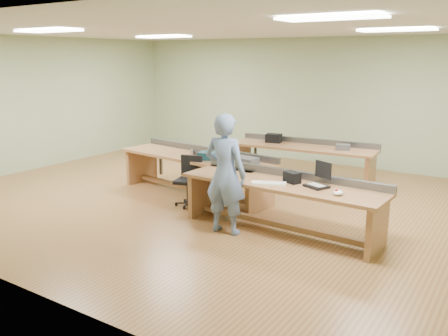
{
  "coord_description": "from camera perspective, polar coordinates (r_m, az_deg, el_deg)",
  "views": [
    {
      "loc": [
        4.54,
        -6.86,
        2.54
      ],
      "look_at": [
        0.47,
        -0.6,
        0.78
      ],
      "focal_mm": 38.0,
      "sensor_mm": 36.0,
      "label": 1
    }
  ],
  "objects": [
    {
      "name": "trackball_mouse",
      "position": [
        6.46,
        13.56,
        -2.9
      ],
      "size": [
        0.17,
        0.19,
        0.07
      ],
      "primitive_type": "ellipsoid",
      "rotation": [
        0.0,
        0.0,
        -0.27
      ],
      "color": "white",
      "rests_on": "workbench_front"
    },
    {
      "name": "ceiling",
      "position": [
        8.24,
        -0.46,
        16.44
      ],
      "size": [
        10.0,
        10.0,
        0.0
      ],
      "primitive_type": "plane",
      "color": "silver",
      "rests_on": "wall_back"
    },
    {
      "name": "floor",
      "position": [
        8.61,
        -0.42,
        -3.93
      ],
      "size": [
        10.0,
        10.0,
        0.0
      ],
      "primitive_type": "plane",
      "color": "olive",
      "rests_on": "ground"
    },
    {
      "name": "camera_bag",
      "position": [
        6.95,
        8.19,
        -1.12
      ],
      "size": [
        0.28,
        0.23,
        0.16
      ],
      "primitive_type": "cube",
      "rotation": [
        0.0,
        0.0,
        -0.39
      ],
      "color": "black",
      "rests_on": "workbench_front"
    },
    {
      "name": "workbench_front",
      "position": [
        7.05,
        7.0,
        -3.16
      ],
      "size": [
        3.11,
        0.95,
        0.86
      ],
      "rotation": [
        0.0,
        0.0,
        -0.04
      ],
      "color": "#A16A43",
      "rests_on": "floor"
    },
    {
      "name": "fluor_panels",
      "position": [
        8.24,
        -0.46,
        16.23
      ],
      "size": [
        6.2,
        3.5,
        0.03
      ],
      "color": "white",
      "rests_on": "ceiling"
    },
    {
      "name": "parts_bin_teal",
      "position": [
        8.47,
        -1.72,
        1.49
      ],
      "size": [
        0.45,
        0.39,
        0.13
      ],
      "primitive_type": "cube",
      "rotation": [
        0.0,
        0.0,
        0.3
      ],
      "color": "#13363E",
      "rests_on": "workbench_mid"
    },
    {
      "name": "parts_bin_grey",
      "position": [
        8.11,
        2.55,
        0.9
      ],
      "size": [
        0.45,
        0.31,
        0.12
      ],
      "primitive_type": "cube",
      "rotation": [
        0.0,
        0.0,
        -0.09
      ],
      "color": "#3D3D3F",
      "rests_on": "workbench_mid"
    },
    {
      "name": "wall_back",
      "position": [
        11.81,
        10.43,
        7.97
      ],
      "size": [
        10.0,
        0.04,
        3.0
      ],
      "primitive_type": "cube",
      "color": "#99AE83",
      "rests_on": "floor"
    },
    {
      "name": "keyboard",
      "position": [
        6.85,
        5.4,
        -1.84
      ],
      "size": [
        0.52,
        0.35,
        0.03
      ],
      "primitive_type": "cube",
      "rotation": [
        0.0,
        0.0,
        0.42
      ],
      "color": "white",
      "rests_on": "workbench_front"
    },
    {
      "name": "workbench_back",
      "position": [
        9.95,
        9.49,
        1.57
      ],
      "size": [
        3.02,
        1.0,
        0.86
      ],
      "rotation": [
        0.0,
        0.0,
        0.07
      ],
      "color": "#A16A43",
      "rests_on": "floor"
    },
    {
      "name": "wall_left",
      "position": [
        11.79,
        -21.32,
        7.28
      ],
      "size": [
        0.04,
        8.0,
        3.0
      ],
      "primitive_type": "cube",
      "color": "#99AE83",
      "rests_on": "floor"
    },
    {
      "name": "tray_back",
      "position": [
        9.64,
        14.12,
        2.46
      ],
      "size": [
        0.32,
        0.27,
        0.11
      ],
      "primitive_type": "cube",
      "rotation": [
        0.0,
        0.0,
        0.28
      ],
      "color": "#3D3D3F",
      "rests_on": "workbench_back"
    },
    {
      "name": "drinks_can",
      "position": [
        8.86,
        -3.94,
        1.9
      ],
      "size": [
        0.07,
        0.07,
        0.11
      ],
      "primitive_type": "cylinder",
      "rotation": [
        0.0,
        0.0,
        0.31
      ],
      "color": "#B5B5B9",
      "rests_on": "workbench_mid"
    },
    {
      "name": "storage_box_back",
      "position": [
        10.21,
        6.0,
        3.59
      ],
      "size": [
        0.36,
        0.29,
        0.18
      ],
      "primitive_type": "cube",
      "rotation": [
        0.0,
        0.0,
        0.19
      ],
      "color": "black",
      "rests_on": "workbench_back"
    },
    {
      "name": "laptop_base",
      "position": [
        6.78,
        11.05,
        -2.16
      ],
      "size": [
        0.38,
        0.35,
        0.03
      ],
      "primitive_type": "cube",
      "rotation": [
        0.0,
        0.0,
        -0.42
      ],
      "color": "black",
      "rests_on": "workbench_front"
    },
    {
      "name": "workbench_mid",
      "position": [
        8.88,
        -3.35,
        0.36
      ],
      "size": [
        3.31,
        1.25,
        0.86
      ],
      "rotation": [
        0.0,
        0.0,
        -0.12
      ],
      "color": "#A16A43",
      "rests_on": "floor"
    },
    {
      "name": "person",
      "position": [
        6.84,
        0.15,
        -0.73
      ],
      "size": [
        0.67,
        0.47,
        1.78
      ],
      "primitive_type": "imported",
      "rotation": [
        0.0,
        0.0,
        3.21
      ],
      "color": "#6B81AF",
      "rests_on": "floor"
    },
    {
      "name": "mug",
      "position": [
        8.92,
        -3.46,
        1.98
      ],
      "size": [
        0.16,
        0.16,
        0.1
      ],
      "primitive_type": "imported",
      "rotation": [
        0.0,
        0.0,
        -0.28
      ],
      "color": "#3D3D3F",
      "rests_on": "workbench_mid"
    },
    {
      "name": "task_chair",
      "position": [
        8.29,
        -4.23,
        -2.36
      ],
      "size": [
        0.57,
        0.57,
        0.86
      ],
      "rotation": [
        0.0,
        0.0,
        0.28
      ],
      "color": "black",
      "rests_on": "floor"
    },
    {
      "name": "laptop_screen",
      "position": [
        6.81,
        11.86,
        -0.21
      ],
      "size": [
        0.28,
        0.14,
        0.24
      ],
      "primitive_type": "cube",
      "rotation": [
        0.0,
        0.0,
        -0.42
      ],
      "color": "black",
      "rests_on": "laptop_base"
    },
    {
      "name": "wall_front",
      "position": [
        5.46,
        -24.27,
        1.1
      ],
      "size": [
        10.0,
        0.04,
        3.0
      ],
      "primitive_type": "cube",
      "color": "#99AE83",
      "rests_on": "floor"
    }
  ]
}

